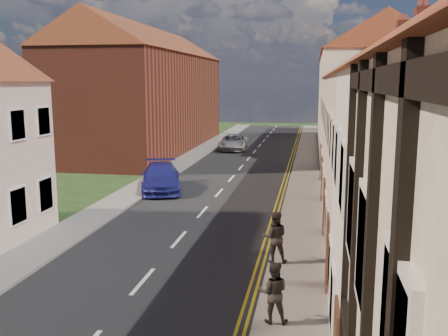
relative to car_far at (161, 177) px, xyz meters
name	(u,v)px	position (x,y,z in m)	size (l,w,h in m)	color
road	(202,212)	(3.20, -4.10, -0.71)	(7.00, 90.00, 0.02)	black
pavement_left	(110,207)	(-1.20, -4.10, -0.66)	(1.80, 90.00, 0.12)	gray
pavement_right	(301,216)	(7.60, -4.10, -0.66)	(1.80, 90.00, 0.12)	gray
cottage_r_pink	(434,117)	(12.50, -5.21, 3.76)	(8.30, 6.00, 9.00)	beige
cottage_r_white_far	(408,109)	(12.50, 0.19, 3.76)	(8.30, 5.20, 9.00)	beige
cottage_r_cream_far	(392,104)	(12.50, 5.59, 3.76)	(8.30, 6.00, 9.00)	#EFEBC9
block_right_far	(366,87)	(12.50, 20.90, 4.58)	(8.30, 24.20, 10.50)	#EFEBC9
block_left_far	(147,88)	(-6.10, 15.90, 4.58)	(8.30, 24.20, 10.50)	maroon
car_far	(161,177)	(0.00, 0.00, 0.00)	(2.01, 4.94, 1.43)	navy
car_distant	(233,142)	(1.30, 16.56, -0.05)	(2.23, 4.83, 1.34)	#9B9CA2
pedestrian_right	(273,292)	(7.17, -14.14, 0.15)	(0.73, 0.57, 1.50)	#282420
pedestrian_right_b	(275,237)	(6.90, -10.10, 0.23)	(0.80, 0.63, 1.65)	black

